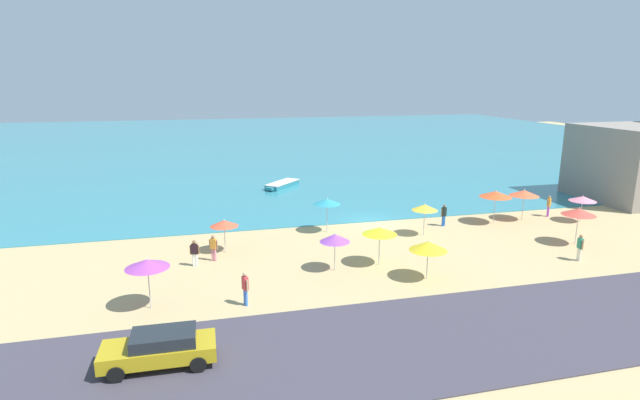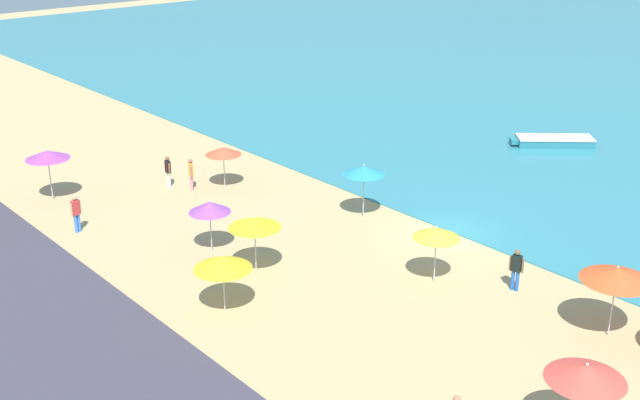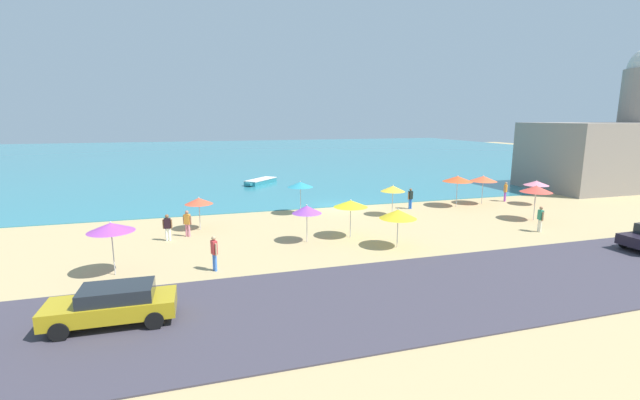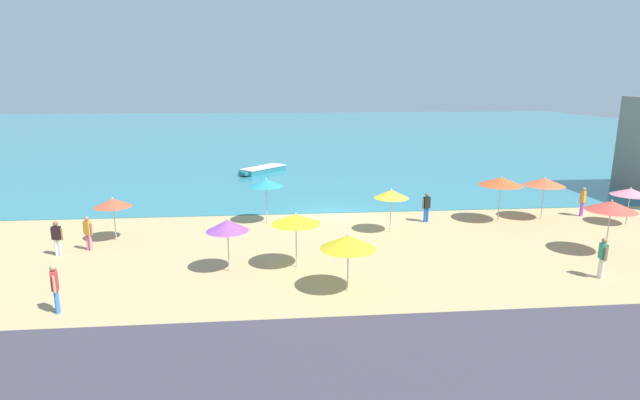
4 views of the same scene
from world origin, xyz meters
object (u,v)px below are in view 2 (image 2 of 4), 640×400
at_px(beach_umbrella_1, 47,155).
at_px(beach_umbrella_2, 223,151).
at_px(skiff_nearshore, 554,141).
at_px(beach_umbrella_8, 223,262).
at_px(beach_umbrella_0, 210,207).
at_px(bather_1, 76,212).
at_px(beach_umbrella_10, 586,373).
at_px(beach_umbrella_9, 255,223).
at_px(beach_umbrella_3, 437,233).
at_px(beach_umbrella_6, 617,274).
at_px(bather_2, 191,172).
at_px(beach_umbrella_4, 364,170).
at_px(bather_3, 516,268).
at_px(bather_0, 168,170).

bearing_deg(beach_umbrella_1, beach_umbrella_2, 61.19).
bearing_deg(beach_umbrella_1, skiff_nearshore, 67.02).
height_order(beach_umbrella_8, skiff_nearshore, beach_umbrella_8).
distance_m(beach_umbrella_0, bather_1, 6.66).
xyz_separation_m(beach_umbrella_8, bather_1, (-10.31, -0.89, -0.98)).
relative_size(beach_umbrella_10, bather_1, 1.48).
distance_m(beach_umbrella_2, beach_umbrella_9, 10.10).
distance_m(bather_1, skiff_nearshore, 28.01).
bearing_deg(beach_umbrella_3, beach_umbrella_8, -114.36).
xyz_separation_m(beach_umbrella_2, beach_umbrella_10, (23.45, -4.27, 0.36)).
bearing_deg(beach_umbrella_6, beach_umbrella_1, -159.96).
distance_m(beach_umbrella_1, bather_2, 7.00).
xyz_separation_m(beach_umbrella_6, beach_umbrella_8, (-10.13, -9.07, -0.39)).
height_order(beach_umbrella_2, bather_1, beach_umbrella_2).
relative_size(bather_1, skiff_nearshore, 0.40).
bearing_deg(beach_umbrella_9, beach_umbrella_3, 42.35).
height_order(beach_umbrella_9, bather_1, beach_umbrella_9).
height_order(beach_umbrella_3, beach_umbrella_4, beach_umbrella_4).
height_order(beach_umbrella_10, bather_3, beach_umbrella_10).
height_order(bather_1, bather_2, bather_1).
distance_m(beach_umbrella_2, beach_umbrella_10, 23.84).
xyz_separation_m(bather_3, skiff_nearshore, (-9.67, 16.96, -0.64)).
xyz_separation_m(beach_umbrella_9, bather_1, (-8.48, -3.67, -1.16)).
bearing_deg(bather_3, beach_umbrella_4, 175.75).
height_order(beach_umbrella_6, beach_umbrella_8, beach_umbrella_6).
bearing_deg(beach_umbrella_1, bather_0, 67.67).
bearing_deg(beach_umbrella_4, beach_umbrella_10, -23.54).
relative_size(beach_umbrella_3, bather_2, 1.41).
bearing_deg(bather_1, beach_umbrella_2, 93.33).
relative_size(beach_umbrella_9, bather_0, 1.47).
xyz_separation_m(beach_umbrella_2, beach_umbrella_6, (20.93, 1.64, 0.40)).
distance_m(beach_umbrella_3, beach_umbrella_10, 10.23).
height_order(beach_umbrella_0, beach_umbrella_4, beach_umbrella_4).
relative_size(beach_umbrella_6, bather_2, 1.58).
distance_m(beach_umbrella_6, bather_3, 4.42).
xyz_separation_m(beach_umbrella_9, bather_2, (-9.75, 3.14, -1.21)).
bearing_deg(beach_umbrella_2, beach_umbrella_6, 4.49).
xyz_separation_m(beach_umbrella_4, beach_umbrella_10, (15.84, -6.90, -0.02)).
distance_m(bather_1, bather_2, 6.93).
bearing_deg(beach_umbrella_1, bather_2, 60.88).
bearing_deg(beach_umbrella_8, beach_umbrella_4, 107.60).
bearing_deg(beach_umbrella_4, skiff_nearshore, 91.88).
bearing_deg(bather_0, beach_umbrella_8, -22.46).
bearing_deg(beach_umbrella_0, beach_umbrella_6, 23.68).
relative_size(beach_umbrella_1, beach_umbrella_6, 0.98).
relative_size(beach_umbrella_1, beach_umbrella_8, 1.14).
bearing_deg(bather_1, beach_umbrella_3, 31.64).
distance_m(beach_umbrella_6, beach_umbrella_8, 13.60).
relative_size(bather_0, bather_3, 0.96).
xyz_separation_m(beach_umbrella_1, bather_1, (4.61, -0.82, -1.35)).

